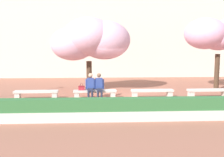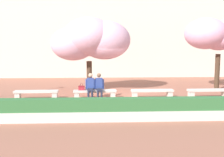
# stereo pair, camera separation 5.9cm
# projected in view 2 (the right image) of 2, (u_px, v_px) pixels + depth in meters

# --- Properties ---
(ground_plane) EXTENTS (100.00, 100.00, 0.00)m
(ground_plane) POSITION_uv_depth(u_px,v_px,m) (124.00, 99.00, 13.16)
(ground_plane) COLOR #9E604C
(building_facade) EXTENTS (28.00, 4.00, 7.06)m
(building_facade) POSITION_uv_depth(u_px,v_px,m) (112.00, 37.00, 23.81)
(building_facade) COLOR beige
(building_facade) RESTS_ON ground
(stone_bench_west_end) EXTENTS (2.14, 0.47, 0.45)m
(stone_bench_west_end) POSITION_uv_depth(u_px,v_px,m) (36.00, 93.00, 12.91)
(stone_bench_west_end) COLOR beige
(stone_bench_west_end) RESTS_ON ground
(stone_bench_near_west) EXTENTS (2.14, 0.47, 0.45)m
(stone_bench_near_west) POSITION_uv_depth(u_px,v_px,m) (95.00, 93.00, 13.05)
(stone_bench_near_west) COLOR beige
(stone_bench_near_west) RESTS_ON ground
(stone_bench_center) EXTENTS (2.14, 0.47, 0.45)m
(stone_bench_center) POSITION_uv_depth(u_px,v_px,m) (152.00, 92.00, 13.20)
(stone_bench_center) COLOR beige
(stone_bench_center) RESTS_ON ground
(stone_bench_near_east) EXTENTS (2.14, 0.47, 0.45)m
(stone_bench_near_east) POSITION_uv_depth(u_px,v_px,m) (208.00, 92.00, 13.34)
(stone_bench_near_east) COLOR beige
(stone_bench_near_east) RESTS_ON ground
(person_seated_left) EXTENTS (0.51, 0.69, 1.29)m
(person_seated_left) POSITION_uv_depth(u_px,v_px,m) (91.00, 85.00, 12.95)
(person_seated_left) COLOR black
(person_seated_left) RESTS_ON ground
(person_seated_right) EXTENTS (0.51, 0.70, 1.29)m
(person_seated_right) POSITION_uv_depth(u_px,v_px,m) (99.00, 85.00, 12.97)
(person_seated_right) COLOR black
(person_seated_right) RESTS_ON ground
(handbag) EXTENTS (0.30, 0.15, 0.34)m
(handbag) POSITION_uv_depth(u_px,v_px,m) (82.00, 88.00, 12.97)
(handbag) COLOR #A3232D
(handbag) RESTS_ON stone_bench_near_west
(cherry_tree_main) EXTENTS (4.51, 3.20, 4.25)m
(cherry_tree_main) POSITION_uv_depth(u_px,v_px,m) (90.00, 40.00, 14.80)
(cherry_tree_main) COLOR #473323
(cherry_tree_main) RESTS_ON ground
(cherry_tree_secondary) EXTENTS (4.03, 2.49, 4.29)m
(cherry_tree_secondary) POSITION_uv_depth(u_px,v_px,m) (218.00, 35.00, 15.28)
(cherry_tree_secondary) COLOR #473323
(cherry_tree_secondary) RESTS_ON ground
(planter_hedge_foreground) EXTENTS (12.92, 0.50, 0.80)m
(planter_hedge_foreground) POSITION_uv_depth(u_px,v_px,m) (134.00, 109.00, 9.25)
(planter_hedge_foreground) COLOR beige
(planter_hedge_foreground) RESTS_ON ground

